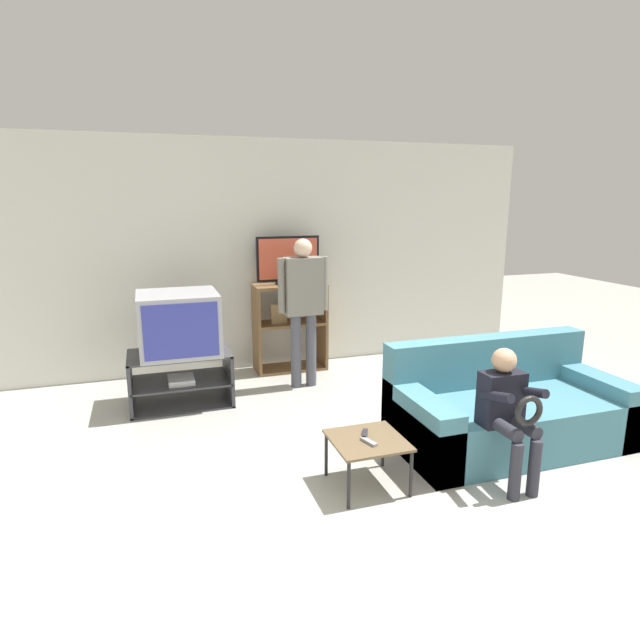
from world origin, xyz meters
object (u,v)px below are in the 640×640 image
television_main (179,323)px  television_flat (288,261)px  media_shelf (290,326)px  person_seated_child (508,407)px  snack_table (367,444)px  remote_control_black (365,434)px  remote_control_white (369,442)px  couch (506,410)px  person_standing_adult (303,299)px  tv_stand (181,379)px

television_main → television_flat: television_flat is taller
media_shelf → person_seated_child: media_shelf is taller
television_flat → snack_table: bearing=-93.5°
remote_control_black → television_main: bearing=145.6°
remote_control_white → snack_table: bearing=56.1°
couch → snack_table: bearing=-167.9°
television_main → television_flat: size_ratio=1.02×
television_main → person_standing_adult: size_ratio=0.47×
remote_control_black → television_flat: bearing=112.2°
tv_stand → person_seated_child: (2.05, -2.21, 0.31)m
remote_control_white → couch: couch is taller
television_main → remote_control_white: television_main is taller
television_flat → person_standing_adult: size_ratio=0.46×
media_shelf → tv_stand: bearing=-151.2°
television_main → media_shelf: (1.27, 0.70, -0.29)m
tv_stand → remote_control_white: bearing=-61.7°
tv_stand → snack_table: tv_stand is taller
media_shelf → television_flat: 0.75m
person_seated_child → television_flat: bearing=104.7°
media_shelf → couch: 2.67m
tv_stand → media_shelf: 1.49m
person_seated_child → snack_table: bearing=165.5°
remote_control_black → couch: size_ratio=0.08×
tv_stand → snack_table: 2.26m
person_seated_child → remote_control_white: bearing=169.1°
television_main → snack_table: television_main is taller
media_shelf → person_standing_adult: person_standing_adult is taller
snack_table → couch: size_ratio=0.27×
remote_control_black → remote_control_white: 0.12m
remote_control_white → person_standing_adult: (0.18, 2.14, 0.58)m
media_shelf → television_main: bearing=-151.2°
media_shelf → snack_table: size_ratio=2.03×
remote_control_black → person_seated_child: (0.93, -0.30, 0.20)m
television_main → media_shelf: 1.48m
snack_table → person_standing_adult: 2.18m
television_main → remote_control_black: 2.26m
media_shelf → remote_control_white: bearing=-94.0°
media_shelf → remote_control_white: (-0.19, -2.73, -0.15)m
remote_control_white → couch: (1.37, 0.35, -0.09)m
television_flat → couch: (1.18, -2.40, -0.99)m
media_shelf → couch: bearing=-63.7°
snack_table → person_standing_adult: person_standing_adult is taller
person_seated_child → television_main: bearing=132.5°
couch → tv_stand: bearing=145.7°
media_shelf → remote_control_black: (-0.17, -2.62, -0.15)m
media_shelf → person_standing_adult: (-0.01, -0.59, 0.43)m
television_main → person_standing_adult: bearing=4.7°
couch → person_seated_child: person_seated_child is taller
television_main → remote_control_white: 2.35m
television_flat → media_shelf: bearing=-60.8°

